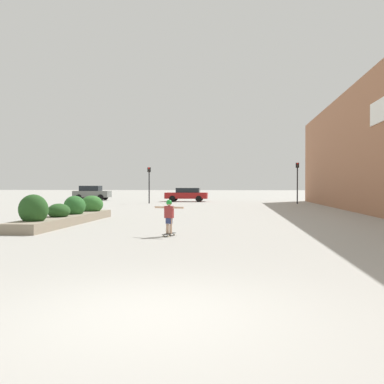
{
  "coord_description": "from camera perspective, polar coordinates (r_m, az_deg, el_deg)",
  "views": [
    {
      "loc": [
        1.12,
        -5.42,
        1.67
      ],
      "look_at": [
        -0.76,
        12.65,
        1.39
      ],
      "focal_mm": 40.0,
      "sensor_mm": 36.0,
      "label": 1
    }
  ],
  "objects": [
    {
      "name": "car_leftmost",
      "position": [
        49.84,
        -13.22,
        -0.09
      ],
      "size": [
        4.07,
        1.85,
        1.64
      ],
      "rotation": [
        0.0,
        0.0,
        -1.57
      ],
      "color": "slate",
      "rests_on": "ground_plane"
    },
    {
      "name": "planter_box",
      "position": [
        19.46,
        -16.28,
        -2.78
      ],
      "size": [
        1.29,
        8.75,
        1.34
      ],
      "color": "gray",
      "rests_on": "ground_plane"
    },
    {
      "name": "skateboarder",
      "position": [
        14.08,
        -3.08,
        -2.82
      ],
      "size": [
        1.01,
        0.37,
        1.11
      ],
      "rotation": [
        0.0,
        0.0,
        -0.3
      ],
      "color": "tan",
      "rests_on": "skateboard"
    },
    {
      "name": "traffic_light_left",
      "position": [
        40.07,
        -5.74,
        1.77
      ],
      "size": [
        0.28,
        0.3,
        3.37
      ],
      "color": "black",
      "rests_on": "ground_plane"
    },
    {
      "name": "traffic_light_right",
      "position": [
        39.87,
        13.88,
        2.07
      ],
      "size": [
        0.28,
        0.3,
        3.74
      ],
      "color": "black",
      "rests_on": "ground_plane"
    },
    {
      "name": "skateboard",
      "position": [
        14.15,
        -3.08,
        -5.63
      ],
      "size": [
        0.38,
        0.68,
        0.09
      ],
      "rotation": [
        0.0,
        0.0,
        -0.3
      ],
      "color": "black",
      "rests_on": "ground_plane"
    },
    {
      "name": "ground_plane",
      "position": [
        5.78,
        -5.71,
        -15.9
      ],
      "size": [
        300.0,
        300.0,
        0.0
      ],
      "primitive_type": "plane",
      "color": "#A3A099"
    },
    {
      "name": "car_center_right",
      "position": [
        44.44,
        -0.69,
        -0.31
      ],
      "size": [
        4.37,
        1.95,
        1.42
      ],
      "rotation": [
        0.0,
        0.0,
        1.57
      ],
      "color": "maroon",
      "rests_on": "ground_plane"
    }
  ]
}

